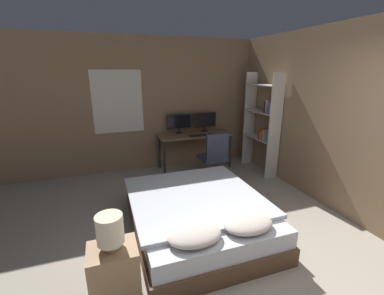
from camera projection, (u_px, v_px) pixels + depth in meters
The scene contains 12 objects.
wall_back at pixel (171, 104), 5.45m from camera, with size 12.00×0.08×2.70m.
wall_side_right at pixel (331, 119), 3.84m from camera, with size 0.06×12.00×2.70m.
bed at pixel (198, 215), 3.35m from camera, with size 1.66×1.97×0.56m.
nightstand at pixel (115, 275), 2.31m from camera, with size 0.43×0.35×0.57m.
bedside_lamp at pixel (110, 230), 2.17m from camera, with size 0.23×0.23×0.32m.
desk at pixel (195, 138), 5.46m from camera, with size 1.56×0.58×0.76m.
monitor_left at pixel (179, 122), 5.44m from camera, with size 0.54×0.16×0.41m.
monitor_right at pixel (204, 121), 5.63m from camera, with size 0.54×0.16×0.41m.
keyboard at pixel (198, 136), 5.27m from camera, with size 0.36×0.13×0.02m.
computer_mouse at pixel (210, 134), 5.35m from camera, with size 0.07×0.05×0.04m.
office_chair at pixel (213, 161), 4.91m from camera, with size 0.52×0.52×0.96m.
bookshelf at pixel (264, 121), 5.11m from camera, with size 0.27×0.92×2.02m.
Camera 1 is at (-1.39, -1.40, 2.06)m, focal length 24.00 mm.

